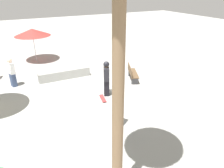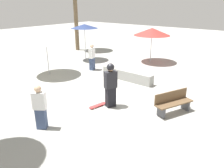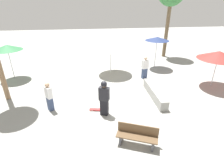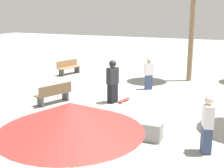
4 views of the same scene
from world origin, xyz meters
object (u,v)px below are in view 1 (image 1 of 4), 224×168
(bench_far, at_px, (132,73))
(shade_umbrella_red, at_px, (32,32))
(concrete_ledge, at_px, (65,74))
(bystander_far, at_px, (119,110))
(bystander_watching, at_px, (12,73))
(skateboard, at_px, (103,98))
(skater_main, at_px, (106,77))

(bench_far, bearing_deg, shade_umbrella_red, -121.68)
(bench_far, bearing_deg, concrete_ledge, -96.76)
(bench_far, distance_m, shade_umbrella_red, 7.99)
(bystander_far, bearing_deg, bench_far, -163.64)
(bench_far, relative_size, bystander_far, 1.05)
(bench_far, height_order, bystander_watching, bystander_watching)
(concrete_ledge, height_order, bystander_watching, bystander_watching)
(skateboard, relative_size, shade_umbrella_red, 0.32)
(bystander_far, bearing_deg, concrete_ledge, -120.01)
(shade_umbrella_red, bearing_deg, skateboard, -76.56)
(skater_main, height_order, bench_far, skater_main)
(skateboard, bearing_deg, bench_far, 129.69)
(bystander_watching, distance_m, bystander_far, 7.00)
(shade_umbrella_red, relative_size, bystander_watching, 1.54)
(concrete_ledge, relative_size, bystander_watching, 1.89)
(bystander_watching, bearing_deg, skateboard, 28.78)
(bench_far, distance_m, bystander_far, 4.88)
(skater_main, xyz_separation_m, bystander_watching, (-4.19, 3.38, -0.16))
(bystander_watching, bearing_deg, bench_far, 53.46)
(shade_umbrella_red, distance_m, bystander_watching, 4.69)
(bench_far, relative_size, shade_umbrella_red, 0.65)
(skateboard, xyz_separation_m, shade_umbrella_red, (-1.86, 7.80, 2.09))
(bench_far, bearing_deg, skateboard, -38.51)
(bystander_watching, xyz_separation_m, bystander_far, (3.38, -6.13, -0.05))
(skater_main, relative_size, shade_umbrella_red, 0.72)
(shade_umbrella_red, bearing_deg, concrete_ledge, -77.81)
(skater_main, distance_m, shade_umbrella_red, 7.87)
(skater_main, xyz_separation_m, shade_umbrella_red, (-2.26, 7.45, 1.16))
(bench_far, bearing_deg, skater_main, -41.36)
(bystander_watching, relative_size, bystander_far, 1.06)
(skateboard, relative_size, bystander_watching, 0.50)
(skateboard, bearing_deg, skater_main, 143.11)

